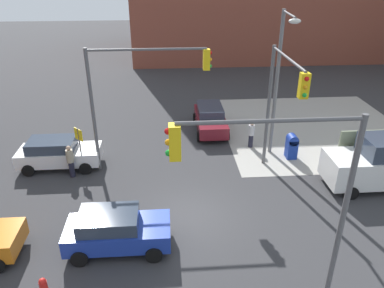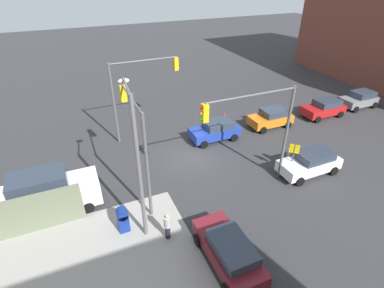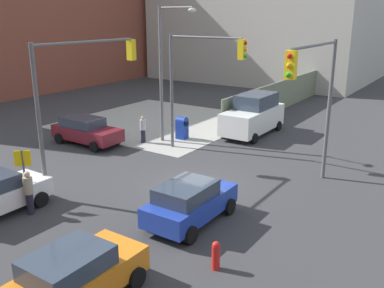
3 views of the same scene
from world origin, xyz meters
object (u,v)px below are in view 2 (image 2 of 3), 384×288
object	(u,v)px
sedan_white	(310,162)
sedan_gray	(360,99)
fire_hydrant	(224,118)
hatchback_blue	(215,130)
sedan_maroon	(229,251)
pedestrian_waiting	(167,226)
traffic_signal_nw_corner	(257,122)
traffic_signal_se_corner	(139,84)
van_white_delivery	(48,193)
pedestrian_crossing	(289,156)
mailbox_blue	(123,219)
street_lamp_corner	(137,157)
hatchback_orange	(271,118)
traffic_signal_ne_corner	(136,131)
coupe_red	(324,108)

from	to	relation	value
sedan_white	sedan_gray	xyz separation A→B (m)	(-12.55, -6.79, -0.00)
fire_hydrant	hatchback_blue	distance (m)	3.22
sedan_maroon	pedestrian_waiting	world-z (taller)	pedestrian_waiting
sedan_white	traffic_signal_nw_corner	bearing A→B (deg)	-5.23
traffic_signal_se_corner	van_white_delivery	size ratio (longest dim) A/B	1.20
hatchback_blue	pedestrian_crossing	size ratio (longest dim) A/B	2.26
mailbox_blue	sedan_gray	size ratio (longest dim) A/B	0.37
street_lamp_corner	sedan_maroon	world-z (taller)	street_lamp_corner
hatchback_orange	hatchback_blue	bearing A→B (deg)	1.12
traffic_signal_se_corner	traffic_signal_ne_corner	distance (m)	7.50
traffic_signal_nw_corner	sedan_gray	world-z (taller)	traffic_signal_nw_corner
coupe_red	pedestrian_crossing	world-z (taller)	pedestrian_crossing
traffic_signal_ne_corner	hatchback_orange	distance (m)	14.27
sedan_white	coupe_red	distance (m)	10.05
coupe_red	sedan_gray	bearing A→B (deg)	-177.28
traffic_signal_ne_corner	van_white_delivery	world-z (taller)	traffic_signal_ne_corner
sedan_white	hatchback_blue	xyz separation A→B (m)	(3.83, -6.71, -0.00)
hatchback_blue	pedestrian_crossing	bearing A→B (deg)	117.50
fire_hydrant	traffic_signal_se_corner	bearing A→B (deg)	-2.32
traffic_signal_se_corner	hatchback_blue	bearing A→B (deg)	152.99
traffic_signal_se_corner	coupe_red	distance (m)	17.41
traffic_signal_ne_corner	sedan_maroon	distance (m)	7.84
mailbox_blue	sedan_gray	distance (m)	26.37
mailbox_blue	van_white_delivery	bearing A→B (deg)	-42.24
coupe_red	pedestrian_waiting	distance (m)	20.24
traffic_signal_ne_corner	traffic_signal_nw_corner	bearing A→B (deg)	164.91
traffic_signal_nw_corner	pedestrian_waiting	size ratio (longest dim) A/B	3.95
traffic_signal_nw_corner	traffic_signal_ne_corner	world-z (taller)	same
sedan_maroon	sedan_white	world-z (taller)	same
traffic_signal_se_corner	street_lamp_corner	xyz separation A→B (m)	(2.75, 9.93, 0.07)
street_lamp_corner	sedan_maroon	size ratio (longest dim) A/B	1.80
sedan_maroon	van_white_delivery	distance (m)	10.63
traffic_signal_se_corner	street_lamp_corner	world-z (taller)	street_lamp_corner
traffic_signal_se_corner	pedestrian_waiting	world-z (taller)	traffic_signal_se_corner
street_lamp_corner	fire_hydrant	distance (m)	14.63
hatchback_orange	van_white_delivery	size ratio (longest dim) A/B	0.71
coupe_red	van_white_delivery	distance (m)	24.30
mailbox_blue	hatchback_blue	world-z (taller)	hatchback_blue
traffic_signal_ne_corner	street_lamp_corner	size ratio (longest dim) A/B	0.81
hatchback_orange	pedestrian_crossing	distance (m)	6.30
fire_hydrant	sedan_maroon	world-z (taller)	sedan_maroon
traffic_signal_nw_corner	street_lamp_corner	world-z (taller)	street_lamp_corner
traffic_signal_ne_corner	sedan_white	world-z (taller)	traffic_signal_ne_corner
pedestrian_waiting	mailbox_blue	bearing A→B (deg)	60.30
sedan_white	hatchback_orange	world-z (taller)	same
coupe_red	van_white_delivery	world-z (taller)	van_white_delivery
hatchback_orange	van_white_delivery	distance (m)	18.57
traffic_signal_ne_corner	sedan_gray	size ratio (longest dim) A/B	1.70
street_lamp_corner	hatchback_orange	bearing A→B (deg)	-151.72
pedestrian_crossing	pedestrian_waiting	world-z (taller)	pedestrian_crossing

